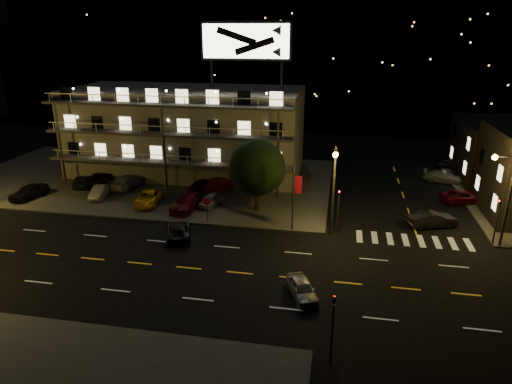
% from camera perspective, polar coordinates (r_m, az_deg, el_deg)
% --- Properties ---
extents(ground, '(140.00, 140.00, 0.00)m').
position_cam_1_polar(ground, '(35.17, -5.28, -9.73)').
color(ground, black).
rests_on(ground, ground).
extents(curb_nw, '(44.00, 24.00, 0.15)m').
position_cam_1_polar(curb_nw, '(57.02, -13.45, 1.62)').
color(curb_nw, '#3D3D3A').
rests_on(curb_nw, ground).
extents(motel, '(28.00, 13.80, 18.10)m').
position_cam_1_polar(motel, '(57.70, -8.60, 7.58)').
color(motel, gray).
rests_on(motel, ground).
extents(hill_backdrop, '(120.00, 25.00, 24.00)m').
position_cam_1_polar(hill_backdrop, '(99.43, 2.21, 16.39)').
color(hill_backdrop, black).
rests_on(hill_backdrop, ground).
extents(streetlight_nc, '(0.44, 1.92, 8.00)m').
position_cam_1_polar(streetlight_nc, '(39.29, 9.71, 1.20)').
color(streetlight_nc, '#2D2D30').
rests_on(streetlight_nc, ground).
extents(streetlight_ne, '(1.92, 0.44, 8.00)m').
position_cam_1_polar(streetlight_ne, '(41.82, 28.72, 0.13)').
color(streetlight_ne, '#2D2D30').
rests_on(streetlight_ne, ground).
extents(signal_nw, '(0.20, 0.27, 4.60)m').
position_cam_1_polar(signal_nw, '(40.62, 10.25, -1.80)').
color(signal_nw, '#2D2D30').
rests_on(signal_nw, ground).
extents(signal_sw, '(0.20, 0.27, 4.60)m').
position_cam_1_polar(signal_sw, '(25.52, 9.57, -15.68)').
color(signal_sw, '#2D2D30').
rests_on(signal_sw, ground).
extents(signal_ne, '(0.27, 0.20, 4.60)m').
position_cam_1_polar(signal_ne, '(42.72, 27.94, -2.79)').
color(signal_ne, '#2D2D30').
rests_on(signal_ne, ground).
extents(banner_north, '(0.83, 0.16, 6.40)m').
position_cam_1_polar(banner_north, '(40.39, 4.77, -0.36)').
color(banner_north, '#2D2D30').
rests_on(banner_north, ground).
extents(stop_sign, '(0.91, 0.11, 2.61)m').
position_cam_1_polar(stop_sign, '(42.66, -6.14, -1.76)').
color(stop_sign, '#2D2D30').
rests_on(stop_sign, ground).
extents(tree, '(5.69, 5.47, 7.16)m').
position_cam_1_polar(tree, '(44.34, 0.08, 2.87)').
color(tree, black).
rests_on(tree, curb_nw).
extents(lot_car_0, '(2.85, 4.64, 1.47)m').
position_cam_1_polar(lot_car_0, '(54.31, -26.51, 0.03)').
color(lot_car_0, black).
rests_on(lot_car_0, curb_nw).
extents(lot_car_1, '(1.91, 3.90, 1.23)m').
position_cam_1_polar(lot_car_1, '(51.76, -18.98, 0.03)').
color(lot_car_1, '#99999E').
rests_on(lot_car_1, curb_nw).
extents(lot_car_2, '(2.79, 4.96, 1.31)m').
position_cam_1_polar(lot_car_2, '(48.35, -13.30, -0.72)').
color(lot_car_2, gold).
rests_on(lot_car_2, curb_nw).
extents(lot_car_3, '(2.53, 5.23, 1.47)m').
position_cam_1_polar(lot_car_3, '(46.21, -8.63, -1.26)').
color(lot_car_3, '#530B13').
rests_on(lot_car_3, curb_nw).
extents(lot_car_4, '(2.16, 3.82, 1.23)m').
position_cam_1_polar(lot_car_4, '(46.87, -5.70, -0.98)').
color(lot_car_4, '#99999E').
rests_on(lot_car_4, curb_nw).
extents(lot_car_5, '(2.14, 3.91, 1.22)m').
position_cam_1_polar(lot_car_5, '(56.05, -20.84, 1.28)').
color(lot_car_5, black).
rests_on(lot_car_5, curb_nw).
extents(lot_car_6, '(3.69, 5.71, 1.46)m').
position_cam_1_polar(lot_car_6, '(55.82, -18.95, 1.56)').
color(lot_car_6, black).
rests_on(lot_car_6, curb_nw).
extents(lot_car_7, '(2.90, 5.48, 1.51)m').
position_cam_1_polar(lot_car_7, '(53.85, -15.61, 1.29)').
color(lot_car_7, '#99999E').
rests_on(lot_car_7, curb_nw).
extents(lot_car_8, '(3.06, 4.32, 1.37)m').
position_cam_1_polar(lot_car_8, '(51.41, -6.51, 0.96)').
color(lot_car_8, black).
rests_on(lot_car_8, curb_nw).
extents(lot_car_9, '(3.24, 4.85, 1.51)m').
position_cam_1_polar(lot_car_9, '(51.04, -4.26, 0.98)').
color(lot_car_9, '#530B13').
rests_on(lot_car_9, curb_nw).
extents(side_car_0, '(4.83, 2.98, 1.50)m').
position_cam_1_polar(side_car_0, '(44.97, 21.14, -3.21)').
color(side_car_0, black).
rests_on(side_car_0, ground).
extents(side_car_1, '(5.19, 3.38, 1.33)m').
position_cam_1_polar(side_car_1, '(52.55, 24.62, -0.54)').
color(side_car_1, '#530B13').
rests_on(side_car_1, ground).
extents(side_car_2, '(4.92, 3.02, 1.33)m').
position_cam_1_polar(side_car_2, '(58.64, 22.40, 1.76)').
color(side_car_2, '#99999E').
rests_on(side_car_2, ground).
extents(side_car_3, '(3.72, 1.57, 1.26)m').
position_cam_1_polar(side_car_3, '(64.86, 23.11, 3.25)').
color(side_car_3, black).
rests_on(side_car_3, ground).
extents(road_car_east, '(2.81, 4.01, 1.27)m').
position_cam_1_polar(road_car_east, '(31.75, 5.78, -11.93)').
color(road_car_east, '#99999E').
rests_on(road_car_east, ground).
extents(road_car_west, '(3.39, 4.92, 1.25)m').
position_cam_1_polar(road_car_west, '(40.51, -9.66, -4.81)').
color(road_car_west, black).
rests_on(road_car_west, ground).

